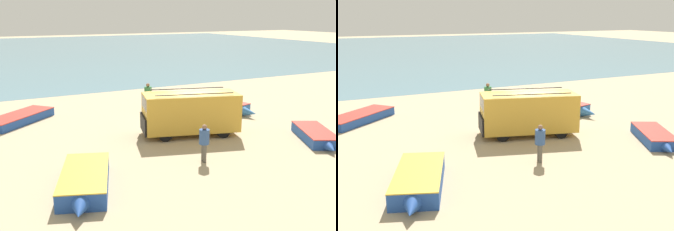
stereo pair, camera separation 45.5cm
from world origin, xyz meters
TOP-DOWN VIEW (x-y plane):
  - ground_plane at (0.00, 0.00)m, footprint 200.00×200.00m
  - sea_water at (0.00, 52.00)m, footprint 120.00×80.00m
  - parked_van at (-0.79, -1.05)m, footprint 5.26×3.22m
  - fishing_rowboat_0 at (3.56, 2.85)m, footprint 2.57×5.72m
  - fishing_rowboat_1 at (-8.52, 5.42)m, footprint 4.70×4.36m
  - fishing_rowboat_2 at (4.30, -4.74)m, footprint 2.74×4.03m
  - fishing_rowboat_3 at (-7.48, -5.06)m, footprint 2.85×4.72m
  - fisherman_0 at (-0.57, 4.74)m, footprint 0.48×0.48m
  - fisherman_1 at (-2.21, -4.66)m, footprint 0.43×0.43m

SIDE VIEW (x-z plane):
  - ground_plane at x=0.00m, z-range 0.00..0.00m
  - sea_water at x=0.00m, z-range 0.00..0.01m
  - fishing_rowboat_1 at x=-8.52m, z-range 0.00..0.50m
  - fishing_rowboat_2 at x=4.30m, z-range 0.00..0.53m
  - fishing_rowboat_3 at x=-7.48m, z-range 0.00..0.66m
  - fishing_rowboat_0 at x=3.56m, z-range 0.00..0.69m
  - fisherman_1 at x=-2.21m, z-range 0.16..1.81m
  - fisherman_0 at x=-0.57m, z-range 0.18..1.99m
  - parked_van at x=-0.79m, z-range 0.05..2.38m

